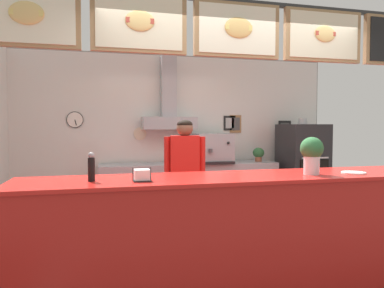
{
  "coord_description": "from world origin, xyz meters",
  "views": [
    {
      "loc": [
        -1.2,
        -3.43,
        1.52
      ],
      "look_at": [
        -0.18,
        0.73,
        1.32
      ],
      "focal_mm": 33.72,
      "sensor_mm": 36.0,
      "label": 1
    }
  ],
  "objects_px": {
    "potted_rosemary": "(258,154)",
    "condiment_plate": "(353,173)",
    "basil_vase": "(312,154)",
    "potted_basil": "(190,157)",
    "pizza_oven": "(302,171)",
    "espresso_machine": "(213,148)",
    "pepper_grinder": "(91,167)",
    "napkin_holder": "(142,176)",
    "shop_worker": "(185,177)"
  },
  "relations": [
    {
      "from": "espresso_machine",
      "to": "condiment_plate",
      "type": "distance_m",
      "value": 2.78
    },
    {
      "from": "basil_vase",
      "to": "potted_basil",
      "type": "bearing_deg",
      "value": 99.97
    },
    {
      "from": "espresso_machine",
      "to": "pepper_grinder",
      "type": "distance_m",
      "value": 3.22
    },
    {
      "from": "espresso_machine",
      "to": "condiment_plate",
      "type": "relative_size",
      "value": 2.75
    },
    {
      "from": "condiment_plate",
      "to": "basil_vase",
      "type": "bearing_deg",
      "value": 176.69
    },
    {
      "from": "espresso_machine",
      "to": "potted_basil",
      "type": "relative_size",
      "value": 2.99
    },
    {
      "from": "condiment_plate",
      "to": "pepper_grinder",
      "type": "bearing_deg",
      "value": 178.21
    },
    {
      "from": "shop_worker",
      "to": "potted_rosemary",
      "type": "distance_m",
      "value": 1.93
    },
    {
      "from": "basil_vase",
      "to": "napkin_holder",
      "type": "xyz_separation_m",
      "value": [
        -1.52,
        -0.03,
        -0.14
      ]
    },
    {
      "from": "potted_basil",
      "to": "basil_vase",
      "type": "height_order",
      "value": "basil_vase"
    },
    {
      "from": "shop_worker",
      "to": "condiment_plate",
      "type": "xyz_separation_m",
      "value": [
        1.24,
        -1.56,
        0.22
      ]
    },
    {
      "from": "potted_rosemary",
      "to": "condiment_plate",
      "type": "height_order",
      "value": "potted_rosemary"
    },
    {
      "from": "pepper_grinder",
      "to": "condiment_plate",
      "type": "xyz_separation_m",
      "value": [
        2.32,
        -0.07,
        -0.11
      ]
    },
    {
      "from": "potted_rosemary",
      "to": "condiment_plate",
      "type": "xyz_separation_m",
      "value": [
        -0.29,
        -2.73,
        0.03
      ]
    },
    {
      "from": "potted_rosemary",
      "to": "pepper_grinder",
      "type": "bearing_deg",
      "value": -134.5
    },
    {
      "from": "pizza_oven",
      "to": "potted_basil",
      "type": "height_order",
      "value": "pizza_oven"
    },
    {
      "from": "shop_worker",
      "to": "basil_vase",
      "type": "relative_size",
      "value": 4.79
    },
    {
      "from": "espresso_machine",
      "to": "pepper_grinder",
      "type": "relative_size",
      "value": 2.57
    },
    {
      "from": "shop_worker",
      "to": "napkin_holder",
      "type": "bearing_deg",
      "value": 76.08
    },
    {
      "from": "potted_rosemary",
      "to": "napkin_holder",
      "type": "xyz_separation_m",
      "value": [
        -2.23,
        -2.74,
        0.07
      ]
    },
    {
      "from": "napkin_holder",
      "to": "basil_vase",
      "type": "bearing_deg",
      "value": 1.03
    },
    {
      "from": "pepper_grinder",
      "to": "condiment_plate",
      "type": "relative_size",
      "value": 1.07
    },
    {
      "from": "shop_worker",
      "to": "basil_vase",
      "type": "height_order",
      "value": "shop_worker"
    },
    {
      "from": "shop_worker",
      "to": "basil_vase",
      "type": "xyz_separation_m",
      "value": [
        0.82,
        -1.54,
        0.39
      ]
    },
    {
      "from": "potted_basil",
      "to": "pizza_oven",
      "type": "bearing_deg",
      "value": -6.24
    },
    {
      "from": "pizza_oven",
      "to": "basil_vase",
      "type": "bearing_deg",
      "value": -119.37
    },
    {
      "from": "shop_worker",
      "to": "pepper_grinder",
      "type": "xyz_separation_m",
      "value": [
        -1.09,
        -1.49,
        0.32
      ]
    },
    {
      "from": "napkin_holder",
      "to": "espresso_machine",
      "type": "bearing_deg",
      "value": 62.34
    },
    {
      "from": "basil_vase",
      "to": "condiment_plate",
      "type": "distance_m",
      "value": 0.45
    },
    {
      "from": "pizza_oven",
      "to": "espresso_machine",
      "type": "distance_m",
      "value": 1.55
    },
    {
      "from": "pizza_oven",
      "to": "pepper_grinder",
      "type": "xyz_separation_m",
      "value": [
        -3.31,
        -2.45,
        0.42
      ]
    },
    {
      "from": "napkin_holder",
      "to": "pepper_grinder",
      "type": "bearing_deg",
      "value": 168.88
    },
    {
      "from": "potted_rosemary",
      "to": "basil_vase",
      "type": "bearing_deg",
      "value": -104.74
    },
    {
      "from": "espresso_machine",
      "to": "napkin_holder",
      "type": "relative_size",
      "value": 4.0
    },
    {
      "from": "condiment_plate",
      "to": "potted_rosemary",
      "type": "bearing_deg",
      "value": 83.86
    },
    {
      "from": "basil_vase",
      "to": "condiment_plate",
      "type": "xyz_separation_m",
      "value": [
        0.42,
        -0.02,
        -0.17
      ]
    },
    {
      "from": "espresso_machine",
      "to": "pizza_oven",
      "type": "bearing_deg",
      "value": -8.0
    },
    {
      "from": "potted_basil",
      "to": "pepper_grinder",
      "type": "height_order",
      "value": "pepper_grinder"
    },
    {
      "from": "potted_rosemary",
      "to": "basil_vase",
      "type": "relative_size",
      "value": 0.69
    },
    {
      "from": "espresso_machine",
      "to": "napkin_holder",
      "type": "height_order",
      "value": "espresso_machine"
    },
    {
      "from": "condiment_plate",
      "to": "napkin_holder",
      "type": "bearing_deg",
      "value": -179.91
    },
    {
      "from": "pizza_oven",
      "to": "napkin_holder",
      "type": "height_order",
      "value": "pizza_oven"
    },
    {
      "from": "shop_worker",
      "to": "condiment_plate",
      "type": "distance_m",
      "value": 2.01
    },
    {
      "from": "espresso_machine",
      "to": "potted_rosemary",
      "type": "height_order",
      "value": "espresso_machine"
    },
    {
      "from": "napkin_holder",
      "to": "pepper_grinder",
      "type": "relative_size",
      "value": 0.64
    },
    {
      "from": "napkin_holder",
      "to": "pepper_grinder",
      "type": "distance_m",
      "value": 0.4
    },
    {
      "from": "shop_worker",
      "to": "potted_basil",
      "type": "height_order",
      "value": "shop_worker"
    },
    {
      "from": "espresso_machine",
      "to": "shop_worker",
      "type": "bearing_deg",
      "value": -122.11
    },
    {
      "from": "pizza_oven",
      "to": "pepper_grinder",
      "type": "bearing_deg",
      "value": -143.48
    },
    {
      "from": "shop_worker",
      "to": "pepper_grinder",
      "type": "relative_size",
      "value": 7.05
    }
  ]
}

